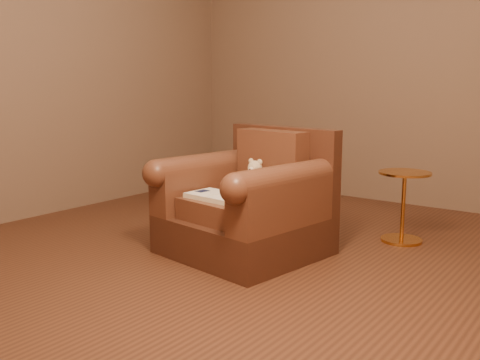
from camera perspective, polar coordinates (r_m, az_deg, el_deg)
The scene contains 5 objects.
floor at distance 3.51m, azimuth 1.49°, elevation -7.67°, with size 4.00×4.00×0.00m, color #532D1C.
armchair at distance 3.43m, azimuth 0.90°, elevation -2.75°, with size 1.00×0.96×0.80m.
teddy_bear at distance 3.47m, azimuth 1.44°, elevation 0.04°, with size 0.16×0.18×0.23m.
guidebook at distance 3.29m, azimuth -2.29°, elevation -1.76°, with size 0.41×0.27×0.03m.
side_table at distance 3.84m, azimuth 17.02°, elevation -2.49°, with size 0.35×0.35×0.49m.
Camera 1 is at (1.92, -2.73, 1.07)m, focal length 40.00 mm.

